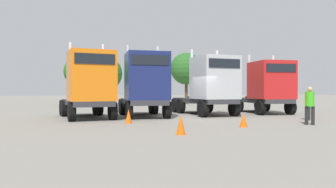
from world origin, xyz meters
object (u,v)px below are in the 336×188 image
Objects in this scene: semi_truck_silver at (211,85)px; visitor_in_hivis at (309,102)px; semi_truck_red at (267,87)px; traffic_cone_near at (181,125)px; semi_truck_navy at (145,85)px; traffic_cone_mid at (244,120)px; traffic_cone_far at (129,116)px; visitor_with_camera at (310,103)px; semi_truck_orange at (89,85)px.

visitor_in_hivis is at bearing 36.51° from semi_truck_silver.
semi_truck_silver is at bearing -80.28° from semi_truck_red.
semi_truck_red is 8.33× the size of traffic_cone_near.
traffic_cone_near is (-9.97, -7.85, -1.55)m from semi_truck_red.
semi_truck_navy is 4.47m from semi_truck_silver.
traffic_cone_near is at bearing -160.01° from traffic_cone_mid.
semi_truck_red is 12.78m from traffic_cone_near.
traffic_cone_mid is 0.86× the size of traffic_cone_far.
visitor_with_camera reaches higher than traffic_cone_far.
semi_truck_red is (8.98, -0.01, -0.08)m from semi_truck_navy.
visitor_with_camera is at bearing -13.20° from semi_truck_red.
traffic_cone_mid is at bearing 19.99° from traffic_cone_near.
semi_truck_red is 11.32m from traffic_cone_far.
semi_truck_orange reaches higher than visitor_with_camera.
semi_truck_navy is 9.37m from visitor_in_hivis.
semi_truck_navy reaches higher than visitor_with_camera.
semi_truck_silver reaches higher than visitor_in_hivis.
traffic_cone_mid is (5.93, -6.53, -1.65)m from semi_truck_orange.
traffic_cone_mid is 5.59m from traffic_cone_far.
traffic_cone_far is (-7.90, 3.74, -0.71)m from visitor_with_camera.
semi_truck_orange is 12.29m from visitor_in_hivis.
visitor_with_camera is (1.63, -6.84, -0.94)m from semi_truck_silver.
semi_truck_navy reaches higher than traffic_cone_mid.
semi_truck_silver is 1.00× the size of semi_truck_red.
semi_truck_navy is 9.23m from visitor_with_camera.
traffic_cone_near is at bearing 69.01° from visitor_in_hivis.
semi_truck_orange is 8.97m from traffic_cone_mid.
traffic_cone_mid is at bearing -14.32° from semi_truck_silver.
semi_truck_silver is 6.08m from visitor_in_hivis.
visitor_in_hivis is 5.58m from traffic_cone_mid.
semi_truck_silver is 9.69m from traffic_cone_near.
semi_truck_silver is at bearing 97.12° from semi_truck_navy.
semi_truck_orange is 3.33× the size of visitor_with_camera.
visitor_in_hivis reaches higher than traffic_cone_near.
semi_truck_silver reaches higher than traffic_cone_far.
semi_truck_orange is 12.30m from semi_truck_red.
semi_truck_red is 10.16× the size of traffic_cone_mid.
semi_truck_navy is 3.47× the size of visitor_with_camera.
semi_truck_silver is 7.09m from visitor_with_camera.
traffic_cone_far is at bearing -62.16° from semi_truck_silver.
visitor_in_hivis is at bearing 63.53° from semi_truck_orange.
semi_truck_silver is 10.19× the size of traffic_cone_mid.
semi_truck_orange reaches higher than traffic_cone_far.
traffic_cone_far is (-9.70, 1.82, -0.65)m from visitor_in_hivis.
semi_truck_orange reaches higher than semi_truck_silver.
semi_truck_red is 5.12m from visitor_in_hivis.
traffic_cone_mid is at bearing 39.41° from semi_truck_orange.
semi_truck_navy reaches higher than semi_truck_silver.
visitor_in_hivis is 9.38m from traffic_cone_near.
semi_truck_orange is 10.05× the size of traffic_cone_mid.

